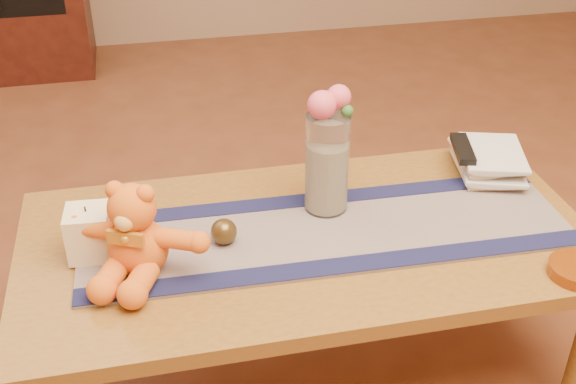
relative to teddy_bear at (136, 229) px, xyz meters
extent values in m
plane|color=brown|center=(0.41, 0.06, -0.56)|extent=(5.50, 5.50, 0.00)
cube|color=brown|center=(0.41, 0.06, -0.13)|extent=(1.40, 0.70, 0.04)
cylinder|color=brown|center=(-0.23, 0.35, -0.36)|extent=(0.07, 0.07, 0.41)
cylinder|color=brown|center=(1.05, 0.35, -0.36)|extent=(0.07, 0.07, 0.41)
cube|color=#192146|center=(0.45, 0.05, -0.11)|extent=(1.21, 0.38, 0.01)
cube|color=#14163C|center=(0.45, -0.09, -0.11)|extent=(1.20, 0.09, 0.00)
cube|color=#14163C|center=(0.46, 0.20, -0.11)|extent=(1.20, 0.09, 0.00)
cube|color=#FFE7BB|center=(-0.11, 0.08, -0.05)|extent=(0.11, 0.11, 0.12)
cylinder|color=black|center=(-0.11, 0.08, 0.02)|extent=(0.00, 0.00, 0.01)
cylinder|color=silver|center=(0.48, 0.16, 0.02)|extent=(0.11, 0.11, 0.26)
cylinder|color=beige|center=(0.48, 0.16, -0.02)|extent=(0.09, 0.09, 0.18)
sphere|color=#EC536D|center=(0.46, 0.15, 0.19)|extent=(0.07, 0.07, 0.07)
sphere|color=#EC536D|center=(0.50, 0.16, 0.20)|extent=(0.06, 0.06, 0.06)
sphere|color=#4B52A3|center=(0.49, 0.19, 0.18)|extent=(0.04, 0.04, 0.04)
sphere|color=#4B52A3|center=(0.45, 0.18, 0.17)|extent=(0.04, 0.04, 0.04)
sphere|color=#33662D|center=(0.52, 0.14, 0.17)|extent=(0.03, 0.03, 0.03)
sphere|color=#4B3819|center=(0.20, 0.06, -0.07)|extent=(0.07, 0.07, 0.06)
imported|color=beige|center=(0.89, 0.26, -0.10)|extent=(0.21, 0.25, 0.02)
imported|color=beige|center=(0.89, 0.25, -0.08)|extent=(0.23, 0.27, 0.02)
imported|color=beige|center=(0.89, 0.26, -0.07)|extent=(0.20, 0.24, 0.02)
imported|color=beige|center=(0.89, 0.25, -0.05)|extent=(0.22, 0.26, 0.02)
cube|color=black|center=(0.89, 0.25, -0.03)|extent=(0.08, 0.17, 0.02)
camera|label=1|loc=(0.05, -1.33, 0.89)|focal=44.35mm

